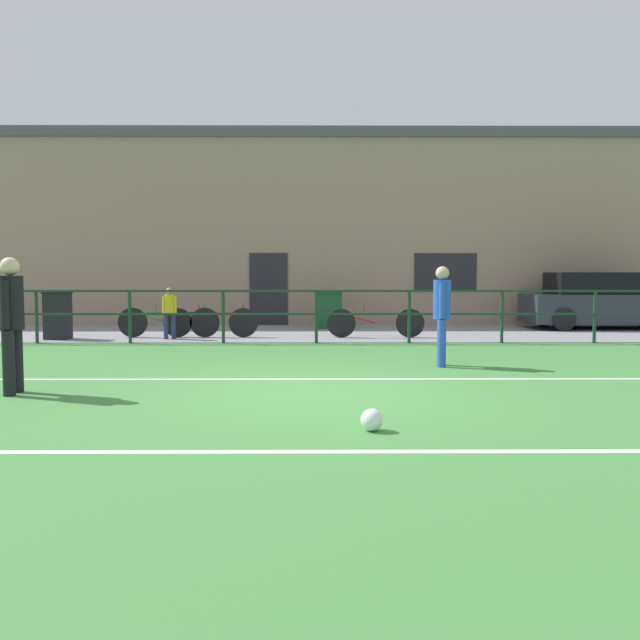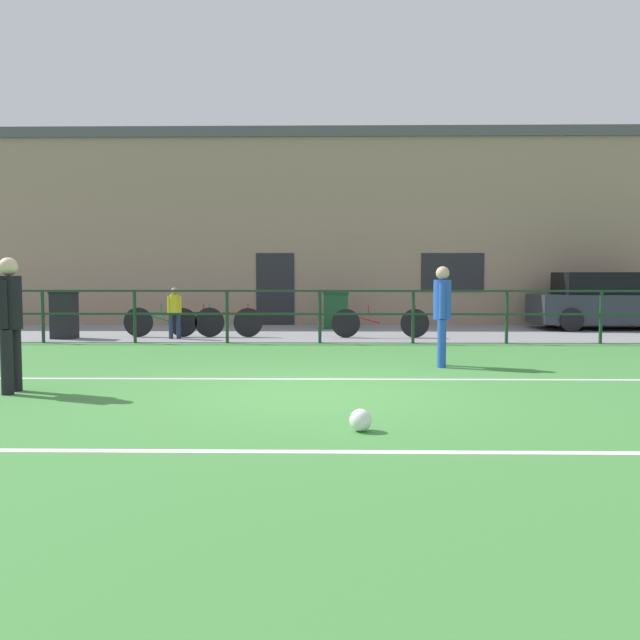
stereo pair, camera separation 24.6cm
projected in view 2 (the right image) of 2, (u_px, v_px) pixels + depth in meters
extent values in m
cube|color=#42843D|center=(312.00, 394.00, 8.27)|extent=(60.00, 44.00, 0.04)
cube|color=white|center=(314.00, 379.00, 9.34)|extent=(36.00, 0.11, 0.00)
cube|color=white|center=(302.00, 452.00, 5.50)|extent=(36.00, 0.11, 0.00)
cube|color=gray|center=(322.00, 333.00, 16.74)|extent=(48.00, 5.00, 0.02)
cylinder|color=#193823|center=(43.00, 316.00, 14.31)|extent=(0.07, 0.07, 1.15)
cylinder|color=#193823|center=(135.00, 316.00, 14.28)|extent=(0.07, 0.07, 1.15)
cylinder|color=#193823|center=(227.00, 317.00, 14.25)|extent=(0.07, 0.07, 1.15)
cylinder|color=#193823|center=(320.00, 317.00, 14.21)|extent=(0.07, 0.07, 1.15)
cylinder|color=#193823|center=(413.00, 317.00, 14.18)|extent=(0.07, 0.07, 1.15)
cylinder|color=#193823|center=(507.00, 317.00, 14.14)|extent=(0.07, 0.07, 1.15)
cylinder|color=#193823|center=(601.00, 317.00, 14.11)|extent=(0.07, 0.07, 1.15)
cube|color=#193823|center=(320.00, 291.00, 14.17)|extent=(36.00, 0.04, 0.04)
cube|color=#193823|center=(320.00, 314.00, 14.21)|extent=(36.00, 0.04, 0.04)
cube|color=gray|center=(323.00, 235.00, 20.25)|extent=(28.00, 2.40, 5.41)
cube|color=#232328|center=(275.00, 289.00, 19.18)|extent=(1.10, 0.04, 2.10)
cube|color=#232328|center=(453.00, 272.00, 19.05)|extent=(1.80, 0.04, 1.10)
cube|color=#4C4C51|center=(323.00, 140.00, 20.06)|extent=(28.00, 2.56, 0.30)
cylinder|color=black|center=(7.00, 362.00, 8.11)|extent=(0.15, 0.15, 0.80)
cylinder|color=black|center=(16.00, 360.00, 8.36)|extent=(0.15, 0.15, 0.80)
cylinder|color=black|center=(9.00, 302.00, 8.19)|extent=(0.30, 0.30, 0.66)
sphere|color=beige|center=(8.00, 267.00, 8.16)|extent=(0.23, 0.23, 0.23)
cylinder|color=black|center=(3.00, 305.00, 8.01)|extent=(0.10, 0.10, 0.59)
cylinder|color=black|center=(16.00, 303.00, 8.37)|extent=(0.10, 0.10, 0.59)
cylinder|color=blue|center=(442.00, 344.00, 10.50)|extent=(0.14, 0.14, 0.76)
cylinder|color=blue|center=(442.00, 342.00, 10.73)|extent=(0.14, 0.14, 0.76)
cylinder|color=blue|center=(442.00, 300.00, 10.57)|extent=(0.28, 0.28, 0.63)
sphere|color=tan|center=(443.00, 273.00, 10.54)|extent=(0.22, 0.22, 0.22)
cylinder|color=blue|center=(442.00, 301.00, 10.40)|extent=(0.10, 0.10, 0.56)
cylinder|color=blue|center=(442.00, 300.00, 10.74)|extent=(0.10, 0.10, 0.56)
sphere|color=white|center=(361.00, 420.00, 6.22)|extent=(0.21, 0.21, 0.21)
cylinder|color=#232D4C|center=(179.00, 327.00, 15.08)|extent=(0.10, 0.10, 0.55)
cylinder|color=#232D4C|center=(171.00, 327.00, 15.04)|extent=(0.10, 0.10, 0.55)
cylinder|color=gold|center=(174.00, 305.00, 15.03)|extent=(0.20, 0.20, 0.46)
sphere|color=#A37556|center=(174.00, 291.00, 15.01)|extent=(0.16, 0.16, 0.16)
cylinder|color=gold|center=(180.00, 305.00, 15.06)|extent=(0.07, 0.07, 0.41)
cylinder|color=gold|center=(169.00, 305.00, 15.00)|extent=(0.07, 0.07, 0.41)
cube|color=#282D38|center=(615.00, 309.00, 17.73)|extent=(4.30, 1.71, 0.77)
cube|color=black|center=(608.00, 283.00, 17.69)|extent=(2.58, 1.43, 0.59)
cylinder|color=black|center=(571.00, 320.00, 16.96)|extent=(0.60, 0.18, 0.60)
cylinder|color=black|center=(550.00, 316.00, 18.59)|extent=(0.60, 0.18, 0.60)
cylinder|color=black|center=(183.00, 322.00, 15.48)|extent=(0.68, 0.04, 0.68)
cylinder|color=black|center=(248.00, 322.00, 15.45)|extent=(0.68, 0.04, 0.68)
cube|color=maroon|center=(215.00, 313.00, 15.45)|extent=(1.20, 0.04, 0.04)
cube|color=maroon|center=(199.00, 318.00, 15.46)|extent=(0.75, 0.03, 0.24)
cylinder|color=maroon|center=(204.00, 309.00, 15.45)|extent=(0.03, 0.03, 0.20)
cylinder|color=maroon|center=(248.00, 310.00, 15.43)|extent=(0.03, 0.03, 0.28)
cylinder|color=black|center=(138.00, 322.00, 15.50)|extent=(0.69, 0.04, 0.69)
cylinder|color=black|center=(210.00, 322.00, 15.47)|extent=(0.69, 0.04, 0.69)
cube|color=#1E6633|center=(174.00, 313.00, 15.47)|extent=(1.31, 0.04, 0.04)
cube|color=#1E6633|center=(156.00, 317.00, 15.48)|extent=(0.82, 0.03, 0.25)
cylinder|color=#1E6633|center=(161.00, 308.00, 15.46)|extent=(0.03, 0.03, 0.20)
cylinder|color=#1E6633|center=(210.00, 310.00, 15.45)|extent=(0.03, 0.03, 0.28)
cylinder|color=black|center=(346.00, 323.00, 15.34)|extent=(0.67, 0.04, 0.67)
cylinder|color=black|center=(415.00, 323.00, 15.31)|extent=(0.67, 0.04, 0.67)
cube|color=maroon|center=(380.00, 314.00, 15.31)|extent=(1.25, 0.04, 0.04)
cube|color=maroon|center=(363.00, 319.00, 15.32)|extent=(0.78, 0.03, 0.24)
cylinder|color=maroon|center=(368.00, 310.00, 15.31)|extent=(0.03, 0.03, 0.20)
cylinder|color=maroon|center=(415.00, 311.00, 15.29)|extent=(0.03, 0.03, 0.28)
cube|color=#194C28|center=(336.00, 311.00, 17.94)|extent=(0.64, 0.54, 0.93)
cube|color=#143D20|center=(336.00, 293.00, 17.91)|extent=(0.68, 0.58, 0.08)
cube|color=black|center=(64.00, 316.00, 15.10)|extent=(0.52, 0.43, 1.03)
cube|color=black|center=(64.00, 292.00, 15.06)|extent=(0.55, 0.46, 0.08)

